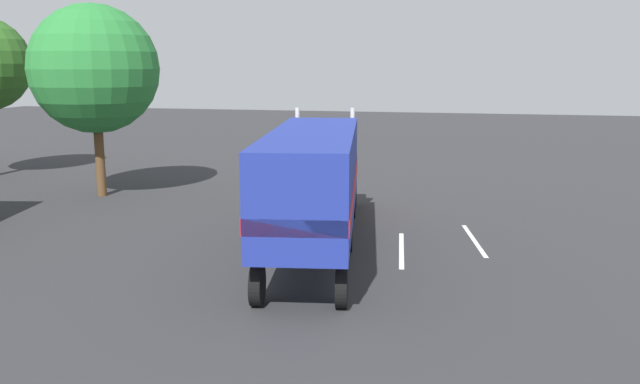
# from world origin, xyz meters

# --- Properties ---
(ground_plane) EXTENTS (120.00, 120.00, 0.00)m
(ground_plane) POSITION_xyz_m (0.00, 0.00, 0.00)
(ground_plane) COLOR #2D2D30
(lane_stripe_near) EXTENTS (4.39, 0.64, 0.01)m
(lane_stripe_near) POSITION_xyz_m (-5.27, -3.50, 0.01)
(lane_stripe_near) COLOR silver
(lane_stripe_near) RESTS_ON ground_plane
(lane_stripe_mid) EXTENTS (4.36, 0.95, 0.01)m
(lane_stripe_mid) POSITION_xyz_m (-3.44, -5.90, 0.01)
(lane_stripe_mid) COLOR silver
(lane_stripe_mid) RESTS_ON ground_plane
(semi_truck) EXTENTS (14.38, 4.85, 4.50)m
(semi_truck) POSITION_xyz_m (-5.88, -0.64, 2.52)
(semi_truck) COLOR red
(semi_truck) RESTS_ON ground_plane
(person_bystander) EXTENTS (0.36, 0.47, 1.63)m
(person_bystander) POSITION_xyz_m (-2.89, 2.51, 0.89)
(person_bystander) COLOR #2D3347
(person_bystander) RESTS_ON ground_plane
(tree_center) EXTENTS (5.94, 5.94, 8.95)m
(tree_center) POSITION_xyz_m (0.92, 11.50, 5.97)
(tree_center) COLOR brown
(tree_center) RESTS_ON ground_plane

